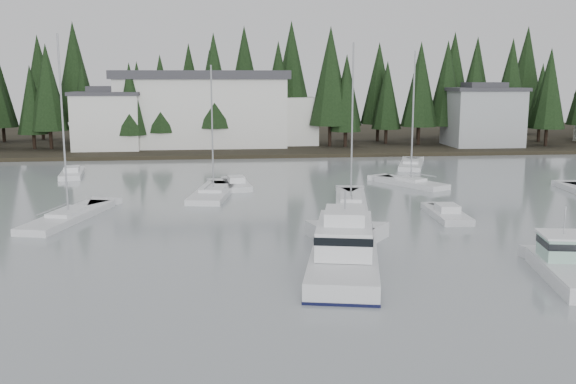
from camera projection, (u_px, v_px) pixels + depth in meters
name	position (u px, v px, depth m)	size (l,w,h in m)	color
far_shore_land	(234.00, 139.00, 109.72)	(240.00, 54.00, 1.00)	black
conifer_treeline	(236.00, 146.00, 98.96)	(200.00, 22.00, 20.00)	black
house_west	(108.00, 120.00, 89.36)	(9.54, 7.42, 8.75)	silver
house_east_a	(483.00, 116.00, 94.11)	(10.60, 8.48, 9.25)	#999EA0
harbor_inn	(216.00, 110.00, 94.04)	(29.50, 11.50, 10.90)	silver
cabin_cruiser_center	(344.00, 255.00, 35.26)	(6.08, 12.22, 5.03)	silver
lobster_boat_teal	(569.00, 270.00, 33.46)	(4.02, 7.83, 4.15)	silver
sailboat_1	(411.00, 184.00, 62.77)	(6.01, 8.19, 13.45)	silver
sailboat_2	(351.00, 204.00, 53.26)	(4.49, 11.21, 13.73)	silver
sailboat_3	(214.00, 195.00, 57.50)	(4.71, 10.64, 12.03)	silver
sailboat_4	(411.00, 166.00, 76.17)	(5.46, 9.59, 11.20)	silver
sailboat_5	(69.00, 219.00, 47.50)	(5.28, 11.03, 14.02)	silver
runabout_1	(447.00, 216.00, 48.21)	(2.51, 6.27, 1.42)	silver
runabout_3	(72.00, 175.00, 68.65)	(3.07, 7.13, 1.42)	silver
runabout_4	(236.00, 186.00, 61.86)	(2.86, 6.89, 1.42)	silver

